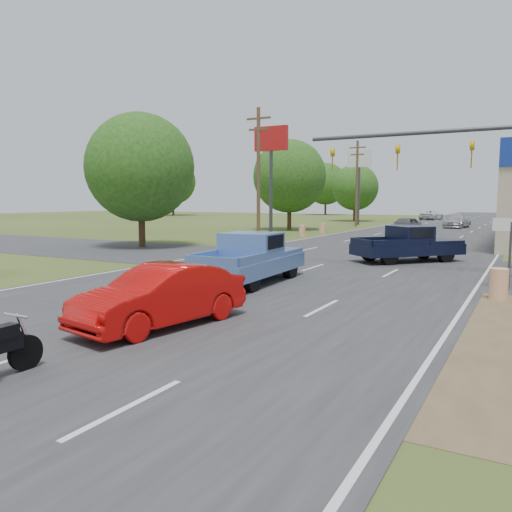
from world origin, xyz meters
The scene contains 22 objects.
main_road centered at (0.00, 40.00, 0.01)m, with size 15.00×180.00×0.02m, color #2D2D30.
cross_road centered at (0.00, 18.00, 0.01)m, with size 120.00×10.00×0.02m, color #2D2D30.
utility_pole_5 centered at (-9.50, 28.00, 5.32)m, with size 2.00×0.28×10.00m.
utility_pole_6 centered at (-9.50, 52.00, 5.32)m, with size 2.00×0.28×10.00m.
tree_0 centered at (-14.00, 20.00, 5.26)m, with size 7.14×7.14×8.84m.
tree_1 centered at (-13.50, 42.00, 5.57)m, with size 7.56×7.56×9.36m.
tree_2 centered at (-14.20, 66.00, 4.95)m, with size 6.72×6.72×8.32m.
tree_4 centered at (-55.00, 75.00, 6.82)m, with size 9.24×9.24×11.44m.
tree_6 centered at (-30.00, 95.00, 6.51)m, with size 8.82×8.82×10.92m.
barrel_0 centered at (8.00, 12.00, 0.50)m, with size 0.56×0.56×1.00m, color orange.
barrel_2 centered at (-8.50, 34.00, 0.50)m, with size 0.56×0.56×1.00m, color orange.
barrel_3 centered at (-8.20, 38.00, 0.50)m, with size 0.56×0.56×1.00m, color orange.
pole_sign_left_near centered at (-10.50, 32.00, 7.17)m, with size 3.00×0.35×9.20m.
pole_sign_left_far centered at (-10.50, 56.00, 7.17)m, with size 3.00×0.35×9.20m.
lane_sign centered at (8.20, 14.00, 1.90)m, with size 1.20×0.08×2.52m.
signal_mast centered at (5.82, 17.00, 4.80)m, with size 9.12×0.40×7.00m.
red_convertible centered at (0.85, 4.12, 0.76)m, with size 1.62×4.63×1.53m, color #BD0A08.
blue_pickup centered at (-0.51, 11.08, 0.97)m, with size 2.47×5.86×1.91m.
navy_pickup centered at (3.40, 20.58, 0.93)m, with size 5.29×5.53×1.83m.
distant_car_grey centered at (-1.51, 41.71, 0.78)m, with size 1.85×4.60×1.57m, color #515155.
distant_car_silver centered at (1.37, 54.68, 0.75)m, with size 2.10×5.17×1.50m, color #AEADB2.
distant_car_white centered at (-5.28, 77.24, 0.75)m, with size 2.50×5.43×1.51m, color silver.
Camera 1 is at (8.84, -5.39, 3.16)m, focal length 35.00 mm.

